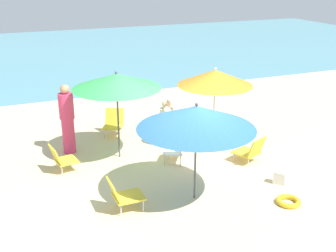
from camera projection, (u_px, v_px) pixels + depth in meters
ground_plane at (185, 178)px, 8.60m from camera, size 40.00×40.00×0.00m
sea_water at (63, 53)px, 21.05m from camera, size 40.00×16.00×0.01m
umbrella_green at (116, 81)px, 8.96m from camera, size 1.89×1.89×1.94m
umbrella_blue at (196, 117)px, 7.32m from camera, size 2.08×2.08×1.82m
umbrella_orange at (215, 78)px, 9.81m from camera, size 1.74×1.74×1.83m
beach_chair_a at (179, 147)px, 9.15m from camera, size 0.70×0.70×0.67m
beach_chair_b at (114, 122)px, 10.71m from camera, size 0.65×0.67×0.65m
beach_chair_c at (251, 150)px, 9.16m from camera, size 0.66×0.71×0.61m
beach_chair_d at (209, 110)px, 11.56m from camera, size 0.71×0.76×0.67m
beach_chair_e at (123, 194)px, 7.35m from camera, size 0.59×0.45×0.61m
beach_chair_f at (61, 158)px, 8.77m from camera, size 0.56×0.52×0.59m
person_a at (67, 119)px, 9.52m from camera, size 0.33×0.33×1.59m
person_b at (169, 127)px, 9.94m from camera, size 0.53×0.46×0.98m
person_c at (164, 119)px, 10.37m from camera, size 0.56×0.48×1.00m
swim_ring at (288, 201)px, 7.66m from camera, size 0.44×0.44×0.09m
beach_bag at (280, 178)px, 8.33m from camera, size 0.27×0.28×0.26m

